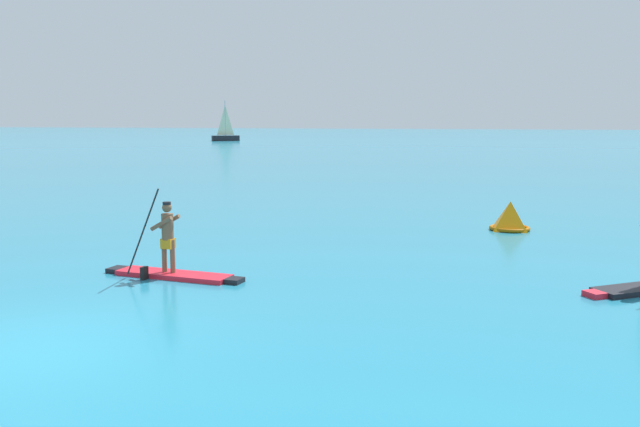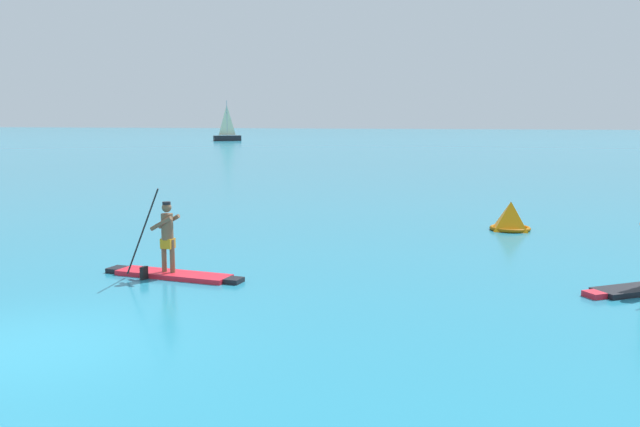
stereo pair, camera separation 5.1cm
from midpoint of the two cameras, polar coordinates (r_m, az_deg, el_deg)
ground at (r=11.31m, az=-23.24°, el=-10.38°), size 440.00×440.00×0.00m
paddleboarder_mid_center at (r=15.08m, az=-12.51°, el=-4.00°), size 3.33×0.89×2.04m
race_marker_buoy at (r=21.71m, az=15.95°, el=-0.36°), size 1.45×1.45×0.90m
sailboat_left_horizon at (r=106.47m, az=-7.88°, el=6.62°), size 4.07×3.39×6.25m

